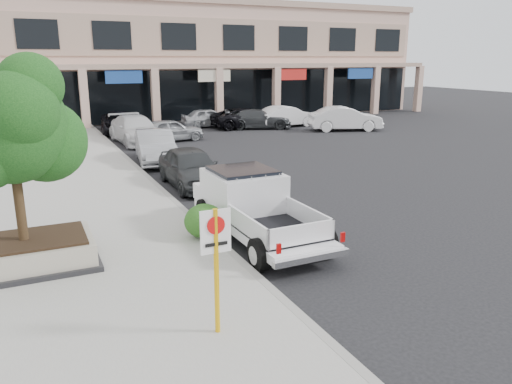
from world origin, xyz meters
TOP-DOWN VIEW (x-y plane):
  - ground at (0.00, 0.00)m, footprint 120.00×120.00m
  - sidewalk at (-5.50, 6.00)m, footprint 8.00×52.00m
  - curb at (-1.55, 6.00)m, footprint 0.20×52.00m
  - strip_mall at (8.00, 33.93)m, footprint 40.55×12.43m
  - planter at (-6.25, 2.33)m, footprint 3.20×2.20m
  - planter_tree at (-6.12, 2.48)m, footprint 2.90×2.55m
  - no_parking_sign at (-3.20, -2.29)m, footprint 0.55×0.09m
  - hedge at (-1.80, 2.44)m, footprint 1.10×0.99m
  - pickup_truck at (-0.35, 2.04)m, footprint 2.23×5.80m
  - curb_car_a at (-0.22, 8.54)m, footprint 1.83×4.51m
  - curb_car_b at (-0.37, 13.69)m, footprint 2.29×4.93m
  - curb_car_c at (-0.02, 19.87)m, footprint 2.64×5.66m
  - curb_car_d at (-0.14, 24.49)m, footprint 2.99×5.41m
  - lot_car_a at (2.00, 19.60)m, footprint 4.24×2.24m
  - lot_car_b at (11.54, 22.59)m, footprint 4.82×2.22m
  - lot_car_c at (9.21, 22.52)m, footprint 5.14×3.42m
  - lot_car_d at (8.67, 23.24)m, footprint 5.24×2.50m
  - lot_car_e at (6.33, 24.81)m, footprint 4.07×1.74m
  - lot_car_f at (14.30, 19.08)m, footprint 5.32×3.26m

SIDE VIEW (x-z plane):
  - ground at x=0.00m, z-range 0.00..0.00m
  - sidewalk at x=-5.50m, z-range 0.00..0.15m
  - curb at x=-1.55m, z-range 0.00..0.15m
  - planter at x=-6.25m, z-range 0.14..0.82m
  - hedge at x=-1.80m, z-range 0.15..1.08m
  - lot_car_e at x=6.33m, z-range 0.00..1.37m
  - lot_car_a at x=2.00m, z-range 0.00..1.38m
  - lot_car_c at x=9.21m, z-range 0.00..1.38m
  - curb_car_d at x=-0.14m, z-range 0.00..1.43m
  - lot_car_d at x=8.67m, z-range 0.00..1.44m
  - lot_car_b at x=11.54m, z-range 0.00..1.53m
  - curb_car_a at x=-0.22m, z-range 0.00..1.53m
  - curb_car_b at x=-0.37m, z-range 0.00..1.57m
  - curb_car_c at x=-0.02m, z-range 0.00..1.60m
  - lot_car_f at x=14.30m, z-range 0.00..1.65m
  - pickup_truck at x=-0.35m, z-range 0.00..1.82m
  - no_parking_sign at x=-3.20m, z-range 0.48..2.78m
  - planter_tree at x=-6.12m, z-range 1.41..5.41m
  - strip_mall at x=8.00m, z-range 0.00..9.50m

